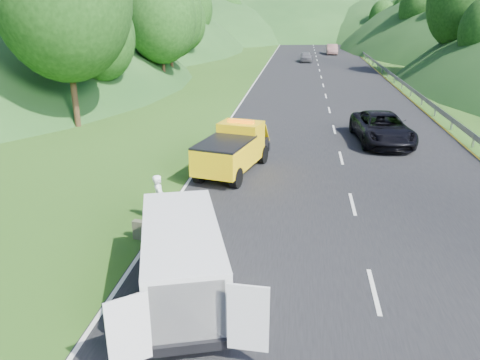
# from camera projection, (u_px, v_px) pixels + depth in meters

# --- Properties ---
(ground) EXTENTS (320.00, 320.00, 0.00)m
(ground) POSITION_uv_depth(u_px,v_px,m) (268.00, 249.00, 14.78)
(ground) COLOR #38661E
(ground) RESTS_ON ground
(road_surface) EXTENTS (14.00, 200.00, 0.02)m
(road_surface) POSITION_uv_depth(u_px,v_px,m) (321.00, 77.00, 51.65)
(road_surface) COLOR black
(road_surface) RESTS_ON ground
(guardrail) EXTENTS (0.06, 140.00, 1.52)m
(guardrail) POSITION_uv_depth(u_px,v_px,m) (373.00, 65.00, 62.41)
(guardrail) COLOR gray
(guardrail) RESTS_ON ground
(tree_line_left) EXTENTS (14.00, 140.00, 14.00)m
(tree_line_left) POSITION_uv_depth(u_px,v_px,m) (174.00, 57.00, 72.92)
(tree_line_left) COLOR #285C1B
(tree_line_left) RESTS_ON ground
(tree_line_right) EXTENTS (14.00, 140.00, 14.00)m
(tree_line_right) POSITION_uv_depth(u_px,v_px,m) (456.00, 61.00, 67.86)
(tree_line_right) COLOR #285C1B
(tree_line_right) RESTS_ON ground
(hills_backdrop) EXTENTS (201.00, 288.60, 44.00)m
(hills_backdrop) POSITION_uv_depth(u_px,v_px,m) (322.00, 34.00, 139.38)
(hills_backdrop) COLOR #2D5B23
(hills_backdrop) RESTS_ON ground
(tow_truck) EXTENTS (3.09, 5.57, 2.26)m
(tow_truck) POSITION_uv_depth(u_px,v_px,m) (233.00, 149.00, 21.36)
(tow_truck) COLOR black
(tow_truck) RESTS_ON ground
(white_van) EXTENTS (4.12, 6.32, 2.08)m
(white_van) POSITION_uv_depth(u_px,v_px,m) (182.00, 256.00, 12.01)
(white_van) COLOR black
(white_van) RESTS_ON ground
(woman) EXTENTS (0.68, 0.77, 1.76)m
(woman) POSITION_uv_depth(u_px,v_px,m) (161.00, 222.00, 16.65)
(woman) COLOR white
(woman) RESTS_ON ground
(child) EXTENTS (0.57, 0.57, 0.94)m
(child) POSITION_uv_depth(u_px,v_px,m) (198.00, 243.00, 15.15)
(child) COLOR #C8C66A
(child) RESTS_ON ground
(worker) EXTENTS (1.31, 1.14, 1.75)m
(worker) POSITION_uv_depth(u_px,v_px,m) (194.00, 348.00, 10.49)
(worker) COLOR black
(worker) RESTS_ON ground
(suitcase) EXTENTS (0.43, 0.28, 0.64)m
(suitcase) POSITION_uv_depth(u_px,v_px,m) (139.00, 230.00, 15.35)
(suitcase) COLOR #51523D
(suitcase) RESTS_ON ground
(passing_suv) EXTENTS (3.24, 6.17, 1.66)m
(passing_suv) POSITION_uv_depth(u_px,v_px,m) (381.00, 143.00, 26.49)
(passing_suv) COLOR black
(passing_suv) RESTS_ON ground
(dist_car_a) EXTENTS (1.66, 4.12, 1.40)m
(dist_car_a) POSITION_uv_depth(u_px,v_px,m) (306.00, 62.00, 66.33)
(dist_car_a) COLOR #545459
(dist_car_a) RESTS_ON ground
(dist_car_b) EXTENTS (1.69, 4.86, 1.60)m
(dist_car_b) POSITION_uv_depth(u_px,v_px,m) (332.00, 54.00, 77.22)
(dist_car_b) COLOR brown
(dist_car_b) RESTS_ON ground
(dist_car_c) EXTENTS (2.22, 5.47, 1.59)m
(dist_car_c) POSITION_uv_depth(u_px,v_px,m) (312.00, 43.00, 103.12)
(dist_car_c) COLOR #A45266
(dist_car_c) RESTS_ON ground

